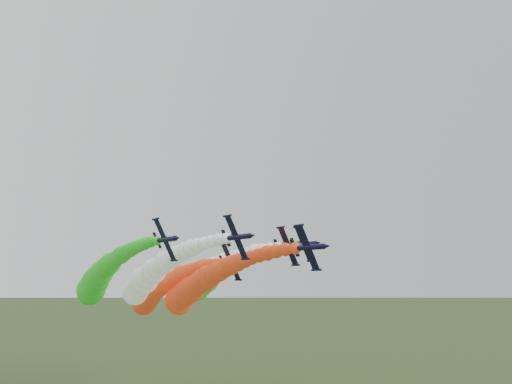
# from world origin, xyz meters

# --- Properties ---
(jet_lead) EXTENTS (13.42, 66.25, 18.91)m
(jet_lead) POSITION_xyz_m (8.19, 24.04, 34.40)
(jet_lead) COLOR black
(jet_lead) RESTS_ON ground
(jet_inner_left) EXTENTS (13.05, 65.88, 18.54)m
(jet_inner_left) POSITION_xyz_m (-0.16, 33.08, 36.68)
(jet_inner_left) COLOR black
(jet_inner_left) RESTS_ON ground
(jet_inner_right) EXTENTS (13.06, 65.89, 18.56)m
(jet_inner_right) POSITION_xyz_m (16.05, 37.42, 35.80)
(jet_inner_right) COLOR black
(jet_inner_right) RESTS_ON ground
(jet_outer_left) EXTENTS (13.12, 65.95, 18.61)m
(jet_outer_left) POSITION_xyz_m (-8.31, 46.01, 36.12)
(jet_outer_left) COLOR black
(jet_outer_left) RESTS_ON ground
(jet_outer_right) EXTENTS (13.29, 66.12, 18.78)m
(jet_outer_right) POSITION_xyz_m (26.75, 44.12, 36.97)
(jet_outer_right) COLOR black
(jet_outer_right) RESTS_ON ground
(jet_trail) EXTENTS (13.35, 66.18, 18.84)m
(jet_trail) POSITION_xyz_m (10.99, 51.18, 32.57)
(jet_trail) COLOR black
(jet_trail) RESTS_ON ground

